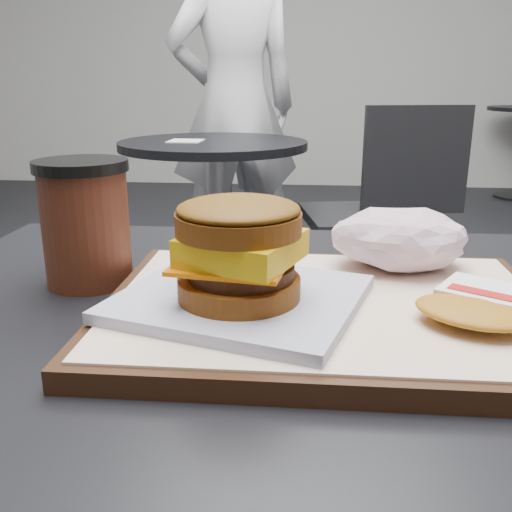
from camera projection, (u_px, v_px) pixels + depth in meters
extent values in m
cube|color=silver|center=(311.00, 16.00, 5.04)|extent=(8.00, 0.10, 3.00)
cube|color=black|center=(303.00, 335.00, 0.51)|extent=(0.80, 0.60, 0.04)
cube|color=black|center=(327.00, 311.00, 0.49)|extent=(0.38, 0.28, 0.02)
cube|color=silver|center=(327.00, 300.00, 0.49)|extent=(0.36, 0.26, 0.00)
cube|color=silver|center=(241.00, 298.00, 0.48)|extent=(0.23, 0.22, 0.01)
cylinder|color=brown|center=(239.00, 287.00, 0.46)|extent=(0.12, 0.12, 0.02)
cylinder|color=#351608|center=(241.00, 271.00, 0.46)|extent=(0.11, 0.11, 0.01)
cube|color=orange|center=(234.00, 261.00, 0.46)|extent=(0.10, 0.10, 0.00)
cube|color=gold|center=(242.00, 248.00, 0.45)|extent=(0.11, 0.11, 0.02)
cylinder|color=brown|center=(238.00, 223.00, 0.45)|extent=(0.12, 0.12, 0.02)
ellipsoid|color=brown|center=(238.00, 209.00, 0.44)|extent=(0.12, 0.12, 0.02)
cube|color=white|center=(499.00, 302.00, 0.46)|extent=(0.11, 0.09, 0.02)
cube|color=#B11718|center=(507.00, 298.00, 0.44)|extent=(0.08, 0.06, 0.00)
ellipsoid|color=orange|center=(472.00, 312.00, 0.43)|extent=(0.11, 0.10, 0.01)
cylinder|color=#451C10|center=(86.00, 224.00, 0.57)|extent=(0.09, 0.09, 0.12)
cylinder|color=black|center=(80.00, 165.00, 0.55)|extent=(0.09, 0.09, 0.01)
cylinder|color=black|center=(217.00, 324.00, 2.33)|extent=(0.44, 0.44, 0.02)
cylinder|color=#A5A5AA|center=(215.00, 239.00, 2.22)|extent=(0.07, 0.07, 0.70)
cylinder|color=black|center=(213.00, 145.00, 2.12)|extent=(0.70, 0.70, 0.03)
cube|color=white|center=(186.00, 141.00, 2.09)|extent=(0.13, 0.13, 0.00)
cylinder|color=#A4A3A8|center=(358.00, 276.00, 2.26)|extent=(0.06, 0.06, 0.44)
cube|color=black|center=(361.00, 217.00, 2.19)|extent=(0.49, 0.49, 0.04)
cube|color=black|center=(416.00, 161.00, 2.11)|extent=(0.40, 0.10, 0.40)
imported|color=silver|center=(235.00, 106.00, 2.64)|extent=(0.72, 0.60, 1.70)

